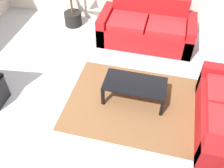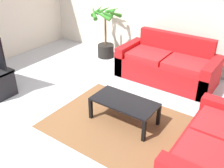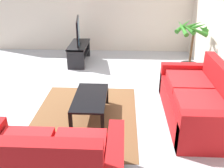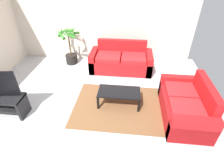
{
  "view_description": "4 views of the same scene",
  "coord_description": "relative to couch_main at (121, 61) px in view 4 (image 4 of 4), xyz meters",
  "views": [
    {
      "loc": [
        1.11,
        -2.37,
        3.29
      ],
      "look_at": [
        0.44,
        0.31,
        0.52
      ],
      "focal_mm": 40.72,
      "sensor_mm": 36.0,
      "label": 1
    },
    {
      "loc": [
        2.54,
        -2.29,
        2.52
      ],
      "look_at": [
        0.38,
        0.78,
        0.46
      ],
      "focal_mm": 41.33,
      "sensor_mm": 36.0,
      "label": 2
    },
    {
      "loc": [
        4.36,
        1.08,
        2.27
      ],
      "look_at": [
        0.54,
        0.89,
        0.51
      ],
      "focal_mm": 40.67,
      "sensor_mm": 36.0,
      "label": 3
    },
    {
      "loc": [
        0.95,
        -2.75,
        2.91
      ],
      "look_at": [
        0.58,
        0.68,
        0.5
      ],
      "focal_mm": 27.62,
      "sensor_mm": 36.0,
      "label": 4
    }
  ],
  "objects": [
    {
      "name": "ground_plane",
      "position": [
        -0.7,
        -2.28,
        -0.3
      ],
      "size": [
        6.6,
        6.6,
        0.0
      ],
      "primitive_type": "plane",
      "color": "#B2B2B7"
    },
    {
      "name": "wall_back",
      "position": [
        -0.7,
        0.72,
        1.05
      ],
      "size": [
        6.0,
        0.06,
        2.7
      ],
      "primitive_type": "cube",
      "color": "beige",
      "rests_on": "ground"
    },
    {
      "name": "couch_main",
      "position": [
        0.0,
        0.0,
        0.0
      ],
      "size": [
        1.96,
        0.9,
        0.9
      ],
      "color": "red",
      "rests_on": "ground"
    },
    {
      "name": "couch_loveseat",
      "position": [
        1.58,
        -1.99,
        -0.0
      ],
      "size": [
        0.9,
        1.61,
        0.9
      ],
      "color": "red",
      "rests_on": "ground"
    },
    {
      "name": "tv_stand",
      "position": [
        -2.59,
        -2.36,
        0.02
      ],
      "size": [
        1.1,
        0.45,
        0.5
      ],
      "color": "black",
      "rests_on": "ground"
    },
    {
      "name": "coffee_table",
      "position": [
        0.07,
        -1.73,
        0.03
      ],
      "size": [
        1.02,
        0.52,
        0.38
      ],
      "color": "black",
      "rests_on": "ground"
    },
    {
      "name": "area_rug",
      "position": [
        0.07,
        -1.83,
        -0.3
      ],
      "size": [
        2.2,
        1.7,
        0.01
      ],
      "primitive_type": "cube",
      "color": "brown",
      "rests_on": "ground"
    },
    {
      "name": "potted_palm",
      "position": [
        -1.76,
        0.25,
        0.26
      ],
      "size": [
        0.74,
        0.73,
        1.26
      ],
      "color": "black",
      "rests_on": "ground"
    }
  ]
}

